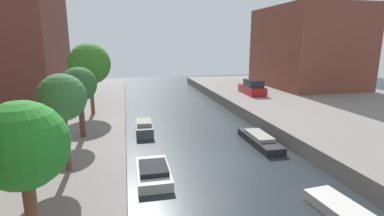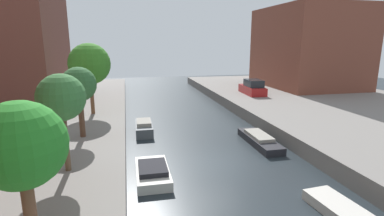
% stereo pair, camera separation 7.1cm
% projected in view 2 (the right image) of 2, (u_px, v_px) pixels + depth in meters
% --- Properties ---
extents(ground_plane, '(84.00, 84.00, 0.00)m').
position_uv_depth(ground_plane, '(218.00, 163.00, 16.31)').
color(ground_plane, '#232B30').
extents(low_block_right, '(10.00, 12.78, 9.87)m').
position_uv_depth(low_block_right, '(307.00, 47.00, 37.28)').
color(low_block_right, brown).
rests_on(low_block_right, quay_right).
extents(street_tree_2, '(2.33, 2.33, 4.19)m').
position_uv_depth(street_tree_2, '(21.00, 146.00, 7.51)').
color(street_tree_2, brown).
rests_on(street_tree_2, quay_left).
extents(street_tree_3, '(2.03, 2.03, 4.34)m').
position_uv_depth(street_tree_3, '(61.00, 98.00, 12.37)').
color(street_tree_3, brown).
rests_on(street_tree_3, quay_left).
extents(street_tree_4, '(2.03, 2.03, 4.22)m').
position_uv_depth(street_tree_4, '(79.00, 85.00, 17.05)').
color(street_tree_4, brown).
rests_on(street_tree_4, quay_left).
extents(street_tree_5, '(3.19, 3.19, 5.55)m').
position_uv_depth(street_tree_5, '(90.00, 64.00, 22.61)').
color(street_tree_5, brown).
rests_on(street_tree_5, quay_left).
extents(parked_car, '(1.96, 4.24, 1.62)m').
position_uv_depth(parked_car, '(253.00, 88.00, 32.09)').
color(parked_car, maroon).
rests_on(parked_car, quay_right).
extents(moored_boat_left_2, '(1.65, 3.42, 0.72)m').
position_uv_depth(moored_boat_left_2, '(153.00, 172.00, 14.49)').
color(moored_boat_left_2, beige).
rests_on(moored_boat_left_2, ground_plane).
extents(moored_boat_left_3, '(1.28, 3.28, 0.96)m').
position_uv_depth(moored_boat_left_3, '(144.00, 127.00, 21.66)').
color(moored_boat_left_3, '#4C5156').
rests_on(moored_boat_left_3, ground_plane).
extents(moored_boat_right_2, '(1.58, 3.86, 0.44)m').
position_uv_depth(moored_boat_right_2, '(349.00, 216.00, 10.99)').
color(moored_boat_right_2, beige).
rests_on(moored_boat_right_2, ground_plane).
extents(moored_boat_right_3, '(1.32, 4.61, 0.68)m').
position_uv_depth(moored_boat_right_3, '(259.00, 140.00, 19.30)').
color(moored_boat_right_3, '#232328').
rests_on(moored_boat_right_3, ground_plane).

